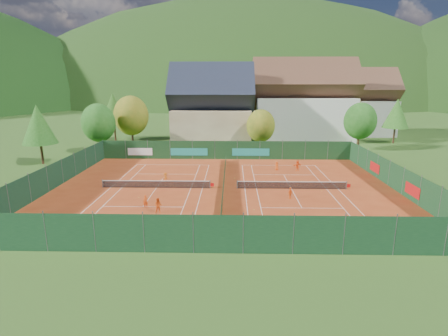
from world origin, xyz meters
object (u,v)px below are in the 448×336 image
player_left_near (146,201)px  player_right_far_b (297,166)px  hotel_block_b (356,106)px  player_left_mid (158,206)px  hotel_block_a (303,105)px  chalet (212,111)px  ball_hopper (368,223)px  player_right_far_a (277,166)px  player_left_far (166,177)px  player_right_near (290,193)px

player_left_near → player_right_far_b: player_right_far_b is taller
hotel_block_b → player_left_mid: 63.60m
hotel_block_b → hotel_block_a: bearing=-150.3°
player_right_far_b → player_left_near: bearing=21.0°
chalet → ball_hopper: 44.73m
chalet → player_right_far_a: chalet is taller
chalet → player_left_far: 28.55m
ball_hopper → hotel_block_a: bearing=85.9°
player_left_far → chalet: bearing=-77.0°
hotel_block_b → player_right_far_a: 42.12m
ball_hopper → player_left_mid: size_ratio=0.53×
hotel_block_a → player_right_near: 40.99m
chalet → player_right_far_b: chalet is taller
player_left_near → player_right_near: (14.89, 3.22, -0.05)m
player_right_far_a → player_left_near: bearing=12.4°
hotel_block_a → player_right_far_b: (-5.79, -27.39, -6.64)m
chalet → player_right_near: size_ratio=12.90×
player_left_far → player_right_far_a: 16.09m
ball_hopper → chalet: bearing=110.6°
hotel_block_a → player_right_near: (-8.74, -39.48, -6.75)m
hotel_block_b → player_right_near: (-22.74, -47.48, -5.99)m
hotel_block_a → player_right_far_b: size_ratio=14.53×
ball_hopper → player_left_mid: bearing=169.6°
hotel_block_a → hotel_block_b: size_ratio=1.25×
player_left_near → player_left_far: player_left_near is taller
player_right_far_a → chalet: bearing=-97.7°
hotel_block_b → player_right_far_b: hotel_block_b is taller
player_left_far → player_right_far_b: player_right_far_b is taller
hotel_block_b → player_left_far: bearing=-131.9°
player_right_near → player_right_far_a: (0.09, 12.47, -0.00)m
player_left_far → hotel_block_a: bearing=-102.9°
chalet → hotel_block_b: chalet is taller
player_left_near → player_left_far: bearing=80.2°
player_right_near → player_left_far: bearing=107.9°
hotel_block_b → player_left_far: 56.19m
player_left_far → hotel_block_b: bearing=-110.0°
chalet → player_left_far: chalet is taller
hotel_block_b → player_left_near: bearing=-126.6°
chalet → player_right_far_b: 25.82m
hotel_block_a → player_right_far_b: bearing=-101.9°
player_left_mid → player_right_far_a: 21.70m
chalet → player_right_near: (10.26, -33.48, -6.00)m
hotel_block_a → player_right_far_a: (-8.64, -27.00, -6.76)m
player_right_near → hotel_block_b: bearing=14.4°
hotel_block_a → player_right_far_b: 28.77m
chalet → player_right_far_b: size_ratio=10.90×
player_left_mid → player_right_near: size_ratio=1.20×
player_right_near → ball_hopper: bearing=-106.6°
hotel_block_a → player_left_near: 49.26m
ball_hopper → player_right_far_b: player_right_far_b is taller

